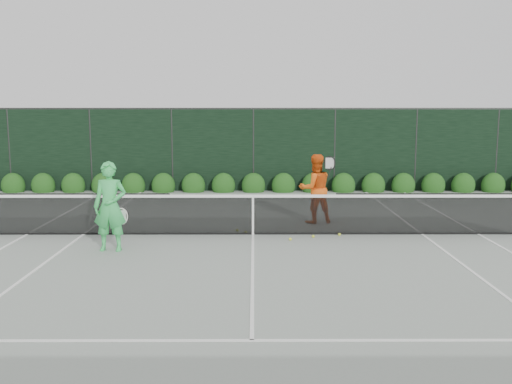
{
  "coord_description": "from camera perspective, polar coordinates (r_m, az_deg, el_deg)",
  "views": [
    {
      "loc": [
        0.03,
        -13.53,
        3.02
      ],
      "look_at": [
        0.07,
        0.3,
        1.0
      ],
      "focal_mm": 40.0,
      "sensor_mm": 36.0,
      "label": 1
    }
  ],
  "objects": [
    {
      "name": "tennis_net",
      "position": [
        13.76,
        -0.41,
        -2.11
      ],
      "size": [
        12.9,
        0.1,
        1.07
      ],
      "color": "black",
      "rests_on": "ground"
    },
    {
      "name": "player_woman",
      "position": [
        12.54,
        -14.38,
        -1.41
      ],
      "size": [
        0.71,
        0.48,
        1.92
      ],
      "rotation": [
        0.0,
        0.0,
        -0.03
      ],
      "color": "#3BCA5F",
      "rests_on": "ground"
    },
    {
      "name": "court_lines",
      "position": [
        13.86,
        -0.31,
        -4.25
      ],
      "size": [
        11.03,
        23.83,
        0.01
      ],
      "color": "white",
      "rests_on": "ground"
    },
    {
      "name": "player_man",
      "position": [
        15.21,
        5.94,
        0.33
      ],
      "size": [
        1.03,
        0.89,
        1.84
      ],
      "rotation": [
        0.0,
        0.0,
        3.38
      ],
      "color": "#F05D14",
      "rests_on": "ground"
    },
    {
      "name": "ground",
      "position": [
        13.86,
        -0.31,
        -4.27
      ],
      "size": [
        80.0,
        80.0,
        0.0
      ],
      "primitive_type": "plane",
      "color": "gray",
      "rests_on": "ground"
    },
    {
      "name": "tennis_balls",
      "position": [
        13.75,
        2.87,
        -4.25
      ],
      "size": [
        2.54,
        1.04,
        0.07
      ],
      "color": "yellow",
      "rests_on": "ground"
    },
    {
      "name": "windscreen_fence",
      "position": [
        10.92,
        -0.34,
        0.38
      ],
      "size": [
        32.0,
        21.07,
        3.06
      ],
      "color": "black",
      "rests_on": "ground"
    },
    {
      "name": "hedge_row",
      "position": [
        20.87,
        -0.26,
        0.65
      ],
      "size": [
        31.66,
        0.65,
        0.94
      ],
      "color": "#133A10",
      "rests_on": "ground"
    }
  ]
}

